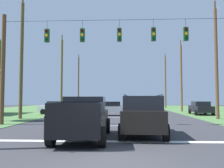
{
  "coord_description": "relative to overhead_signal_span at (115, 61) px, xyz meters",
  "views": [
    {
      "loc": [
        0.4,
        -7.26,
        1.87
      ],
      "look_at": [
        -0.39,
        9.69,
        2.88
      ],
      "focal_mm": 38.49,
      "sensor_mm": 36.0,
      "label": 1
    }
  ],
  "objects": [
    {
      "name": "distant_car_oncoming",
      "position": [
        -0.83,
        9.47,
        -3.71
      ],
      "size": [
        4.42,
        2.28,
        1.52
      ],
      "color": "silver",
      "rests_on": "ground"
    },
    {
      "name": "suv_black",
      "position": [
        1.58,
        -4.45,
        -3.44
      ],
      "size": [
        2.44,
        4.9,
        2.05
      ],
      "color": "black",
      "rests_on": "ground"
    },
    {
      "name": "distant_car_far_parked",
      "position": [
        9.43,
        11.14,
        -3.71
      ],
      "size": [
        2.15,
        4.36,
        1.52
      ],
      "color": "black",
      "rests_on": "ground"
    },
    {
      "name": "ground_plane",
      "position": [
        0.2,
        -9.46,
        -4.5
      ],
      "size": [
        120.0,
        120.0,
        0.0
      ],
      "primitive_type": "plane",
      "color": "#333338"
    },
    {
      "name": "utility_pole_mid_right",
      "position": [
        9.08,
        5.34,
        0.88
      ],
      "size": [
        0.29,
        1.93,
        10.86
      ],
      "color": "brown",
      "rests_on": "ground"
    },
    {
      "name": "lane_dash_1",
      "position": [
        0.2,
        6.95,
        -4.5
      ],
      "size": [
        2.5,
        0.15,
        0.01
      ],
      "primitive_type": "cube",
      "rotation": [
        0.0,
        0.0,
        1.57
      ],
      "color": "white",
      "rests_on": "ground"
    },
    {
      "name": "stop_bar_stripe",
      "position": [
        0.2,
        -6.2,
        -4.5
      ],
      "size": [
        13.56,
        0.45,
        0.01
      ],
      "primitive_type": "cube",
      "color": "white",
      "rests_on": "ground"
    },
    {
      "name": "lane_dash_0",
      "position": [
        0.2,
        -0.2,
        -4.5
      ],
      "size": [
        2.5,
        0.15,
        0.01
      ],
      "primitive_type": "cube",
      "rotation": [
        0.0,
        0.0,
        1.57
      ],
      "color": "white",
      "rests_on": "ground"
    },
    {
      "name": "overhead_signal_span",
      "position": [
        0.0,
        0.0,
        0.0
      ],
      "size": [
        16.25,
        0.31,
        7.95
      ],
      "color": "brown",
      "rests_on": "ground"
    },
    {
      "name": "utility_pole_far_right",
      "position": [
        8.88,
        17.67,
        0.44
      ],
      "size": [
        0.28,
        1.93,
        10.25
      ],
      "color": "brown",
      "rests_on": "ground"
    },
    {
      "name": "utility_pole_far_left",
      "position": [
        -8.75,
        4.75,
        1.13
      ],
      "size": [
        0.32,
        1.87,
        11.47
      ],
      "color": "brown",
      "rests_on": "ground"
    },
    {
      "name": "utility_pole_distant_left",
      "position": [
        -8.33,
        30.77,
        0.74
      ],
      "size": [
        0.27,
        1.62,
        10.69
      ],
      "color": "brown",
      "rests_on": "ground"
    },
    {
      "name": "utility_pole_near_left",
      "position": [
        9.05,
        31.43,
        0.84
      ],
      "size": [
        0.27,
        1.64,
        10.9
      ],
      "color": "brown",
      "rests_on": "ground"
    },
    {
      "name": "utility_pole_distant_right",
      "position": [
        -8.33,
        17.63,
        1.0
      ],
      "size": [
        0.3,
        1.99,
        11.21
      ],
      "color": "brown",
      "rests_on": "ground"
    },
    {
      "name": "lane_dash_3",
      "position": [
        0.2,
        18.08,
        -4.5
      ],
      "size": [
        2.5,
        0.15,
        0.01
      ],
      "primitive_type": "cube",
      "rotation": [
        0.0,
        0.0,
        1.57
      ],
      "color": "white",
      "rests_on": "ground"
    },
    {
      "name": "lane_dash_2",
      "position": [
        0.2,
        14.26,
        -4.5
      ],
      "size": [
        2.5,
        0.15,
        0.01
      ],
      "primitive_type": "cube",
      "rotation": [
        0.0,
        0.0,
        1.57
      ],
      "color": "white",
      "rests_on": "ground"
    },
    {
      "name": "pickup_truck",
      "position": [
        -1.24,
        -5.52,
        -3.53
      ],
      "size": [
        2.35,
        5.43,
        1.95
      ],
      "color": "black",
      "rests_on": "ground"
    },
    {
      "name": "lane_dash_4",
      "position": [
        0.2,
        26.7,
        -4.5
      ],
      "size": [
        2.5,
        0.15,
        0.01
      ],
      "primitive_type": "cube",
      "rotation": [
        0.0,
        0.0,
        1.57
      ],
      "color": "white",
      "rests_on": "ground"
    },
    {
      "name": "distant_car_crossing_white",
      "position": [
        -7.16,
        11.43,
        -3.71
      ],
      "size": [
        4.35,
        2.11,
        1.52
      ],
      "color": "silver",
      "rests_on": "ground"
    }
  ]
}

